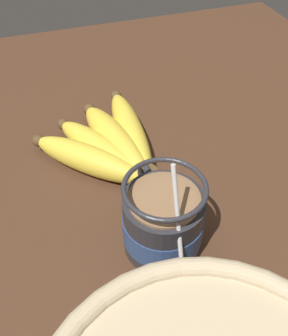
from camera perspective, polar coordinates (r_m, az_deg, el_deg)
The scene contains 3 objects.
table at distance 53.49cm, azimuth -3.37°, elevation -5.66°, with size 114.75×114.75×2.73cm.
coffee_mug at distance 44.40cm, azimuth 2.84°, elevation -8.05°, with size 15.52×9.60×15.26cm.
banana_bunch at distance 57.68cm, azimuth -5.29°, elevation 3.68°, with size 23.93×18.37×4.58cm.
Camera 1 is at (-33.58, 8.09, 42.20)cm, focal length 40.00 mm.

